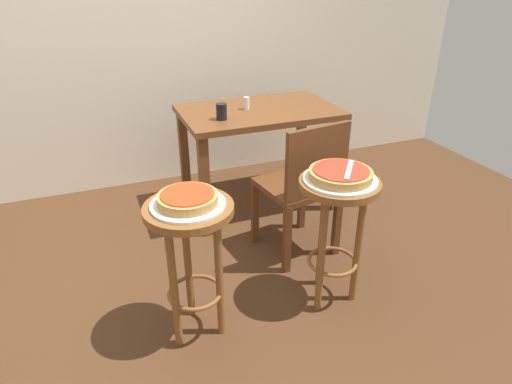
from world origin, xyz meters
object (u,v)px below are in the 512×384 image
stool_middle (191,241)px  wooden_chair (303,185)px  cup_near_edge (222,112)px  pizza_middle (188,198)px  condiment_shaker (246,103)px  serving_plate_middle (188,204)px  pizza_foreground (341,174)px  pizza_server_knife (349,169)px  dining_table (259,125)px  serving_plate_foreground (340,180)px  stool_foreground (337,214)px

stool_middle → wooden_chair: 0.86m
wooden_chair → cup_near_edge: bearing=118.2°
pizza_middle → condiment_shaker: bearing=59.0°
stool_middle → serving_plate_middle: size_ratio=2.17×
pizza_foreground → wooden_chair: wooden_chair is taller
serving_plate_middle → stool_middle: bearing=180.0°
pizza_server_knife → serving_plate_middle: bearing=124.7°
dining_table → pizza_server_knife: size_ratio=4.80×
serving_plate_middle → cup_near_edge: 1.08m
pizza_server_knife → pizza_middle: bearing=124.7°
stool_middle → serving_plate_middle: bearing=0.0°
serving_plate_middle → pizza_middle: (0.00, 0.00, 0.03)m
pizza_foreground → condiment_shaker: bearing=92.2°
pizza_middle → cup_near_edge: bearing=65.0°
serving_plate_middle → dining_table: dining_table is taller
cup_near_edge → wooden_chair: 0.71m
dining_table → condiment_shaker: size_ratio=12.57×
serving_plate_foreground → wooden_chair: bearing=85.0°
cup_near_edge → condiment_shaker: cup_near_edge is taller
pizza_foreground → wooden_chair: size_ratio=0.35×
pizza_foreground → cup_near_edge: bearing=105.0°
pizza_middle → stool_foreground: bearing=-1.7°
stool_foreground → serving_plate_foreground: (0.00, -0.00, 0.19)m
serving_plate_middle → condiment_shaker: (0.68, 1.13, 0.07)m
pizza_middle → pizza_server_knife: size_ratio=1.16×
stool_foreground → wooden_chair: wooden_chair is taller
cup_near_edge → wooden_chair: (0.30, -0.57, -0.31)m
stool_foreground → condiment_shaker: 1.18m
serving_plate_middle → pizza_middle: size_ratio=1.25×
pizza_foreground → serving_plate_middle: size_ratio=0.93×
pizza_foreground → serving_plate_foreground: bearing=180.0°
stool_middle → pizza_server_knife: size_ratio=3.14×
stool_middle → pizza_middle: 0.21m
stool_middle → stool_foreground: bearing=-1.7°
stool_foreground → wooden_chair: bearing=85.0°
stool_middle → condiment_shaker: condiment_shaker is taller
serving_plate_middle → dining_table: bearing=55.5°
stool_foreground → stool_middle: same height
stool_foreground → pizza_middle: (-0.72, 0.02, 0.21)m
stool_foreground → condiment_shaker: size_ratio=8.22×
pizza_middle → wooden_chair: wooden_chair is taller
stool_foreground → pizza_server_knife: pizza_server_knife is taller
cup_near_edge → pizza_server_knife: size_ratio=0.47×
pizza_middle → serving_plate_foreground: bearing=-1.7°
stool_foreground → pizza_foreground: (0.00, -0.00, 0.21)m
serving_plate_middle → wooden_chair: (0.76, 0.41, -0.23)m
stool_foreground → dining_table: (0.04, 1.13, 0.10)m
stool_foreground → cup_near_edge: size_ratio=6.73×
pizza_foreground → condiment_shaker: condiment_shaker is taller
pizza_foreground → cup_near_edge: size_ratio=2.90×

